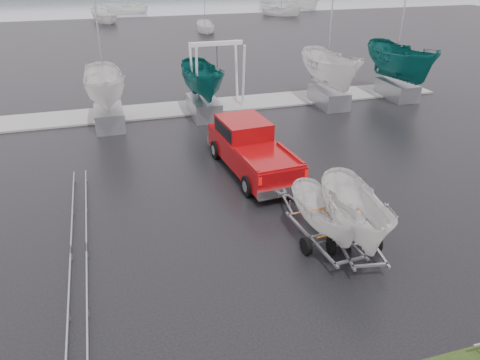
# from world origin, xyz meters

# --- Properties ---
(ground_plane) EXTENTS (120.00, 120.00, 0.00)m
(ground_plane) POSITION_xyz_m (0.00, 0.00, 0.00)
(ground_plane) COLOR black
(ground_plane) RESTS_ON ground
(dock) EXTENTS (30.00, 3.00, 0.12)m
(dock) POSITION_xyz_m (0.00, 13.00, 0.05)
(dock) COLOR #979791
(dock) RESTS_ON ground
(pickup_truck) EXTENTS (2.80, 6.69, 2.17)m
(pickup_truck) POSITION_xyz_m (-1.43, 3.09, 1.13)
(pickup_truck) COLOR maroon
(pickup_truck) RESTS_ON ground
(trailer_hitched) EXTENTS (1.82, 3.68, 4.30)m
(trailer_hitched) POSITION_xyz_m (-0.91, -3.69, 2.35)
(trailer_hitched) COLOR gray
(trailer_hitched) RESTS_ON ground
(trailer_parked) EXTENTS (2.00, 3.75, 5.08)m
(trailer_parked) POSITION_xyz_m (-0.05, -4.11, 2.75)
(trailer_parked) COLOR gray
(trailer_parked) RESTS_ON ground
(boat_hoist) EXTENTS (3.30, 2.18, 4.12)m
(boat_hoist) POSITION_xyz_m (-0.43, 13.00, 2.67)
(boat_hoist) COLOR silver
(boat_hoist) RESTS_ON ground
(keelboat_0) EXTENTS (2.26, 3.20, 10.42)m
(keelboat_0) POSITION_xyz_m (-7.40, 11.00, 3.56)
(keelboat_0) COLOR gray
(keelboat_0) RESTS_ON ground
(keelboat_1) EXTENTS (2.15, 3.20, 6.81)m
(keelboat_1) POSITION_xyz_m (-1.77, 11.20, 3.37)
(keelboat_1) COLOR gray
(keelboat_1) RESTS_ON ground
(keelboat_2) EXTENTS (2.43, 3.20, 10.60)m
(keelboat_2) POSITION_xyz_m (6.51, 11.00, 3.86)
(keelboat_2) COLOR gray
(keelboat_2) RESTS_ON ground
(keelboat_3) EXTENTS (2.60, 3.20, 10.78)m
(keelboat_3) POSITION_xyz_m (11.83, 11.30, 4.14)
(keelboat_3) COLOR gray
(keelboat_3) RESTS_ON ground
(mast_rack_0) EXTENTS (0.56, 6.50, 0.06)m
(mast_rack_0) POSITION_xyz_m (-9.00, 1.00, 0.35)
(mast_rack_0) COLOR gray
(mast_rack_0) RESTS_ON ground
(mast_rack_1) EXTENTS (0.56, 6.50, 0.06)m
(mast_rack_1) POSITION_xyz_m (-9.00, -5.00, 0.35)
(mast_rack_1) COLOR gray
(mast_rack_1) RESTS_ON ground
(moored_boat_1) EXTENTS (3.35, 3.40, 11.64)m
(moored_boat_1) POSITION_xyz_m (-6.16, 55.76, 0.00)
(moored_boat_1) COLOR silver
(moored_boat_1) RESTS_ON ground
(moored_boat_2) EXTENTS (2.20, 2.24, 10.68)m
(moored_boat_2) POSITION_xyz_m (5.59, 42.99, 0.01)
(moored_boat_2) COLOR silver
(moored_boat_2) RESTS_ON ground
(moored_boat_3) EXTENTS (3.66, 3.71, 11.72)m
(moored_boat_3) POSITION_xyz_m (27.71, 63.82, 0.00)
(moored_boat_3) COLOR silver
(moored_boat_3) RESTS_ON ground
(moored_boat_5) EXTENTS (2.72, 2.65, 11.39)m
(moored_boat_5) POSITION_xyz_m (-2.18, 64.63, 0.00)
(moored_boat_5) COLOR silver
(moored_boat_5) RESTS_ON ground
(moored_boat_6) EXTENTS (3.40, 3.39, 11.19)m
(moored_boat_6) POSITION_xyz_m (20.42, 55.35, 0.01)
(moored_boat_6) COLOR silver
(moored_boat_6) RESTS_ON ground
(moored_boat_7) EXTENTS (3.44, 3.38, 11.70)m
(moored_boat_7) POSITION_xyz_m (26.52, 74.41, 0.00)
(moored_boat_7) COLOR silver
(moored_boat_7) RESTS_ON ground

